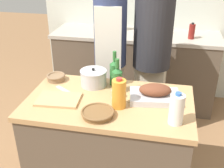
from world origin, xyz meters
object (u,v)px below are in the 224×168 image
Objects in this scene: wine_bottle_dark at (117,79)px; condiment_bottle_short at (150,26)px; stock_pot at (94,78)px; knife_chef at (67,92)px; milk_jug at (177,109)px; wine_bottle_green at (115,72)px; juice_jug at (119,94)px; person_cook_guest at (152,55)px; mixing_bowl at (56,77)px; roasting_pan at (155,94)px; stand_mixer at (107,19)px; cutting_board at (59,99)px; wine_glass_left at (116,87)px; person_cook_aproned at (110,51)px; condiment_bottle_tall at (192,31)px; wicker_basket at (98,113)px.

condiment_bottle_short is (0.13, 1.46, 0.02)m from wine_bottle_dark.
stock_pot is 0.24m from knife_chef.
wine_bottle_green is (-0.49, 0.46, 0.01)m from milk_jug.
milk_jug is (0.39, -0.12, -0.00)m from juice_jug.
stock_pot is at bearing -117.28° from person_cook_guest.
mixing_bowl is at bearing 131.76° from knife_chef.
milk_jug reaches higher than knife_chef.
stand_mixer is (-0.68, 1.48, 0.16)m from roasting_pan.
juice_jug is 0.63× the size of stand_mixer.
knife_chef is (-0.67, -0.02, -0.04)m from roasting_pan.
mixing_bowl is 0.67m from juice_jug.
milk_jug is 1.94m from stand_mixer.
stock_pot is (0.19, 0.29, 0.06)m from cutting_board.
wine_bottle_dark is 0.10m from wine_glass_left.
mixing_bowl is 0.50m from wine_bottle_green.
stock_pot is 0.78× the size of wine_bottle_dark.
condiment_bottle_short is (-0.32, 1.80, 0.02)m from milk_jug.
person_cook_aproned is (-0.31, -0.85, -0.03)m from condiment_bottle_short.
stand_mixer reaches higher than wine_glass_left.
stock_pot is 0.59× the size of stand_mixer.
condiment_bottle_tall reaches higher than wine_glass_left.
mixing_bowl is (-0.14, 0.31, 0.02)m from cutting_board.
wine_bottle_dark reaches higher than milk_jug.
cutting_board is at bearing -163.20° from wine_glass_left.
wine_bottle_dark is at bearing -69.90° from wine_bottle_green.
person_cook_aproned reaches higher than wine_bottle_green.
person_cook_aproned is (0.19, 0.70, 0.10)m from knife_chef.
condiment_bottle_tall is (0.65, 1.19, 0.03)m from wine_bottle_green.
juice_jug is 1.02× the size of milk_jug.
condiment_bottle_short is at bearing 64.27° from mixing_bowl.
juice_jug reaches higher than condiment_bottle_short.
stock_pot is 0.55m from person_cook_aproned.
condiment_bottle_short is (0.50, 1.55, 0.12)m from knife_chef.
condiment_bottle_short is (-0.48, 0.16, -0.01)m from condiment_bottle_tall.
wine_bottle_dark is (0.39, 0.22, 0.10)m from cutting_board.
wine_bottle_green reaches higher than juice_jug.
wine_bottle_dark is 0.40m from knife_chef.
roasting_pan is 0.29m from wine_glass_left.
stock_pot is 0.12× the size of person_cook_aproned.
wicker_basket is 0.13× the size of person_cook_aproned.
juice_jug is (0.59, -0.31, 0.08)m from mixing_bowl.
knife_chef is at bearing -120.46° from person_cook_guest.
stock_pot is at bearing 132.05° from juice_jug.
juice_jug is 0.13m from wine_glass_left.
wicker_basket is 1.84m from condiment_bottle_short.
milk_jug is (0.51, 0.02, 0.08)m from wicker_basket.
mixing_bowl is 0.58m from wine_glass_left.
wine_glass_left is (0.06, -0.21, -0.02)m from wine_bottle_green.
condiment_bottle_tall is (0.98, 1.39, 0.14)m from knife_chef.
wine_bottle_green is 1.81× the size of condiment_bottle_short.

